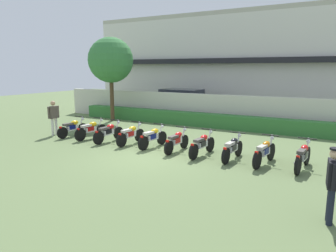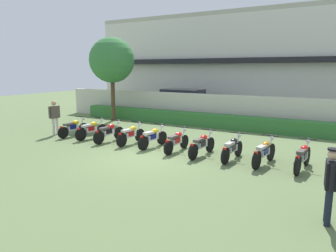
% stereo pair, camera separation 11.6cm
% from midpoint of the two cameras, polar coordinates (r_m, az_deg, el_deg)
% --- Properties ---
extents(ground, '(60.00, 60.00, 0.00)m').
position_cam_midpoint_polar(ground, '(11.60, -3.92, -5.88)').
color(ground, '#607547').
extents(building, '(23.62, 6.50, 7.21)m').
position_cam_midpoint_polar(building, '(24.87, 15.44, 10.88)').
color(building, silver).
rests_on(building, ground).
extents(compound_wall, '(22.44, 0.30, 1.80)m').
position_cam_midpoint_polar(compound_wall, '(18.22, 9.50, 2.88)').
color(compound_wall, beige).
rests_on(compound_wall, ground).
extents(hedge_row, '(17.95, 0.70, 0.76)m').
position_cam_midpoint_polar(hedge_row, '(17.65, 8.67, 0.95)').
color(hedge_row, '#337033').
rests_on(hedge_row, ground).
extents(parked_car, '(4.65, 2.40, 1.89)m').
position_cam_midpoint_polar(parked_car, '(21.37, 3.19, 4.20)').
color(parked_car, black).
rests_on(parked_car, ground).
extents(tree_near_inspector, '(2.79, 2.79, 5.18)m').
position_cam_midpoint_polar(tree_near_inspector, '(19.96, -10.08, 11.76)').
color(tree_near_inspector, '#4C3823').
rests_on(tree_near_inspector, ground).
extents(motorcycle_in_row_0, '(0.60, 1.80, 0.94)m').
position_cam_midpoint_polar(motorcycle_in_row_0, '(15.84, -16.78, -0.25)').
color(motorcycle_in_row_0, black).
rests_on(motorcycle_in_row_0, ground).
extents(motorcycle_in_row_1, '(0.60, 1.89, 0.96)m').
position_cam_midpoint_polar(motorcycle_in_row_1, '(15.09, -13.65, -0.58)').
color(motorcycle_in_row_1, black).
rests_on(motorcycle_in_row_1, ground).
extents(motorcycle_in_row_2, '(0.60, 1.87, 0.95)m').
position_cam_midpoint_polar(motorcycle_in_row_2, '(14.27, -10.57, -1.09)').
color(motorcycle_in_row_2, black).
rests_on(motorcycle_in_row_2, ground).
extents(motorcycle_in_row_3, '(0.60, 1.81, 0.95)m').
position_cam_midpoint_polar(motorcycle_in_row_3, '(13.64, -6.60, -1.52)').
color(motorcycle_in_row_3, black).
rests_on(motorcycle_in_row_3, ground).
extents(motorcycle_in_row_4, '(0.60, 1.82, 0.95)m').
position_cam_midpoint_polar(motorcycle_in_row_4, '(13.03, -2.56, -2.03)').
color(motorcycle_in_row_4, black).
rests_on(motorcycle_in_row_4, ground).
extents(motorcycle_in_row_5, '(0.60, 1.79, 0.94)m').
position_cam_midpoint_polar(motorcycle_in_row_5, '(12.36, 1.85, -2.74)').
color(motorcycle_in_row_5, black).
rests_on(motorcycle_in_row_5, ground).
extents(motorcycle_in_row_6, '(0.60, 1.93, 0.95)m').
position_cam_midpoint_polar(motorcycle_in_row_6, '(11.84, 6.52, -3.35)').
color(motorcycle_in_row_6, black).
rests_on(motorcycle_in_row_6, ground).
extents(motorcycle_in_row_7, '(0.60, 1.81, 0.95)m').
position_cam_midpoint_polar(motorcycle_in_row_7, '(11.46, 11.97, -4.00)').
color(motorcycle_in_row_7, black).
rests_on(motorcycle_in_row_7, ground).
extents(motorcycle_in_row_8, '(0.61, 1.94, 0.97)m').
position_cam_midpoint_polar(motorcycle_in_row_8, '(11.18, 17.51, -4.57)').
color(motorcycle_in_row_8, black).
rests_on(motorcycle_in_row_8, ground).
extents(motorcycle_in_row_9, '(0.60, 1.93, 0.98)m').
position_cam_midpoint_polar(motorcycle_in_row_9, '(11.05, 23.74, -5.13)').
color(motorcycle_in_row_9, black).
rests_on(motorcycle_in_row_9, ground).
extents(inspector_person, '(0.23, 0.68, 1.71)m').
position_cam_midpoint_polar(inspector_person, '(16.38, -19.91, 1.96)').
color(inspector_person, silver).
rests_on(inspector_person, ground).
extents(officer_0, '(0.26, 0.66, 1.66)m').
position_cam_midpoint_polar(officer_0, '(7.41, 28.08, -8.73)').
color(officer_0, black).
rests_on(officer_0, ground).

